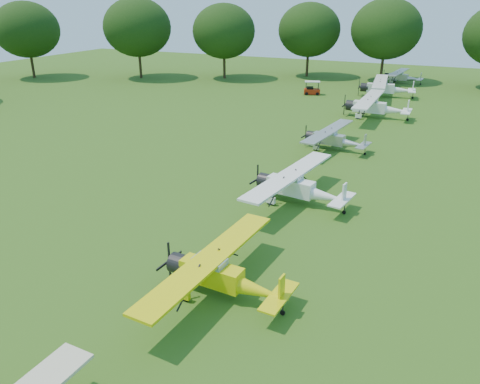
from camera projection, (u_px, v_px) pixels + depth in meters
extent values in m
plane|color=#2E4F13|center=(262.00, 220.00, 29.06)|extent=(160.00, 160.00, 0.00)
cylinder|color=#322213|center=(382.00, 66.00, 76.50)|extent=(0.44, 0.44, 4.74)
ellipsoid|color=black|center=(386.00, 29.00, 74.27)|extent=(11.05, 11.05, 9.39)
cylinder|color=#322213|center=(307.00, 63.00, 81.28)|extent=(0.44, 0.44, 4.49)
ellipsoid|color=black|center=(309.00, 30.00, 79.17)|extent=(10.47, 10.47, 8.90)
cylinder|color=#322213|center=(224.00, 65.00, 79.27)|extent=(0.44, 0.44, 4.44)
ellipsoid|color=black|center=(224.00, 31.00, 77.18)|extent=(10.36, 10.36, 8.80)
cylinder|color=#322213|center=(140.00, 64.00, 79.67)|extent=(0.44, 0.44, 4.77)
ellipsoid|color=black|center=(137.00, 27.00, 77.42)|extent=(11.14, 11.14, 9.47)
cylinder|color=#322213|center=(32.00, 64.00, 79.87)|extent=(0.44, 0.44, 4.56)
ellipsoid|color=black|center=(27.00, 30.00, 77.72)|extent=(10.64, 10.64, 9.04)
cube|color=yellow|center=(212.00, 274.00, 21.57)|extent=(3.09, 1.11, 1.00)
cone|color=yellow|center=(261.00, 292.00, 20.49)|extent=(2.71, 1.03, 0.85)
cube|color=#8CA5B2|center=(210.00, 263.00, 21.41)|extent=(1.57, 0.97, 0.52)
cylinder|color=black|center=(180.00, 264.00, 22.37)|extent=(0.92, 1.04, 0.99)
cube|color=black|center=(169.00, 261.00, 22.64)|extent=(0.06, 0.12, 1.99)
cube|color=yellow|center=(210.00, 259.00, 21.32)|extent=(2.05, 10.13, 0.13)
cube|color=yellow|center=(282.00, 289.00, 19.88)|extent=(0.13, 0.53, 1.23)
cube|color=yellow|center=(279.00, 296.00, 20.09)|extent=(0.98, 2.70, 0.09)
cylinder|color=black|center=(184.00, 295.00, 21.22)|extent=(0.58, 0.19, 0.57)
cylinder|color=black|center=(212.00, 270.00, 23.14)|extent=(0.58, 0.19, 0.57)
cylinder|color=black|center=(283.00, 313.00, 20.31)|extent=(0.23, 0.09, 0.23)
cube|color=white|center=(291.00, 187.00, 31.34)|extent=(3.34, 1.39, 1.06)
cone|color=white|center=(329.00, 197.00, 30.05)|extent=(2.93, 1.28, 0.91)
cube|color=#8CA5B2|center=(290.00, 178.00, 31.18)|extent=(1.73, 1.14, 0.56)
cylinder|color=black|center=(266.00, 181.00, 32.30)|extent=(1.04, 1.16, 1.05)
cube|color=black|center=(258.00, 179.00, 32.62)|extent=(0.08, 0.13, 2.12)
cube|color=white|center=(290.00, 175.00, 31.08)|extent=(2.89, 10.82, 0.14)
cube|color=white|center=(344.00, 193.00, 29.35)|extent=(0.17, 0.56, 1.31)
cube|color=white|center=(342.00, 200.00, 29.57)|extent=(1.23, 2.92, 0.09)
cylinder|color=black|center=(271.00, 201.00, 31.05)|extent=(0.62, 0.24, 0.61)
cylinder|color=black|center=(288.00, 189.00, 33.02)|extent=(0.62, 0.24, 0.61)
cylinder|color=black|center=(344.00, 212.00, 29.80)|extent=(0.25, 0.11, 0.24)
cube|color=#B7B6BB|center=(329.00, 139.00, 42.34)|extent=(2.96, 1.20, 0.94)
cone|color=#B7B6BB|center=(355.00, 144.00, 41.20)|extent=(2.60, 1.11, 0.81)
cube|color=#8CA5B2|center=(328.00, 133.00, 42.19)|extent=(1.53, 1.00, 0.49)
cylinder|color=black|center=(311.00, 136.00, 43.17)|extent=(0.92, 1.03, 0.93)
cube|color=black|center=(306.00, 135.00, 43.46)|extent=(0.07, 0.11, 1.89)
cube|color=#B7B6BB|center=(328.00, 131.00, 42.10)|extent=(2.47, 9.61, 0.13)
cube|color=#B7B6BB|center=(365.00, 141.00, 40.59)|extent=(0.15, 0.50, 1.17)
cube|color=#B7B6BB|center=(364.00, 145.00, 40.79)|extent=(1.07, 2.59, 0.08)
cylinder|color=black|center=(316.00, 148.00, 42.07)|extent=(0.55, 0.21, 0.54)
cylinder|color=black|center=(326.00, 142.00, 43.83)|extent=(0.55, 0.21, 0.54)
cylinder|color=black|center=(365.00, 154.00, 40.99)|extent=(0.22, 0.10, 0.22)
cube|color=white|center=(369.00, 107.00, 53.54)|extent=(3.62, 1.10, 1.19)
cone|color=white|center=(397.00, 111.00, 52.44)|extent=(3.17, 1.04, 1.02)
cube|color=#8CA5B2|center=(369.00, 102.00, 53.35)|extent=(1.81, 1.05, 0.62)
cylinder|color=black|center=(351.00, 105.00, 54.36)|extent=(1.02, 1.18, 1.18)
cube|color=black|center=(344.00, 105.00, 54.64)|extent=(0.07, 0.14, 2.37)
cube|color=white|center=(369.00, 99.00, 53.24)|extent=(1.71, 11.99, 0.16)
cube|color=white|center=(408.00, 107.00, 51.79)|extent=(0.12, 0.62, 1.47)
cube|color=white|center=(406.00, 111.00, 52.03)|extent=(0.98, 3.17, 0.10)
cylinder|color=black|center=(358.00, 116.00, 53.03)|extent=(0.68, 0.18, 0.68)
cylinder|color=black|center=(363.00, 111.00, 55.40)|extent=(0.68, 0.18, 0.68)
cylinder|color=black|center=(407.00, 120.00, 52.30)|extent=(0.27, 0.09, 0.27)
cube|color=white|center=(380.00, 88.00, 64.65)|extent=(3.75, 1.50, 1.20)
cone|color=white|center=(404.00, 91.00, 63.83)|extent=(3.29, 1.39, 1.03)
cube|color=#8CA5B2|center=(380.00, 83.00, 64.44)|extent=(1.94, 1.26, 0.63)
cylinder|color=black|center=(364.00, 87.00, 65.28)|extent=(1.16, 1.30, 1.19)
cube|color=black|center=(359.00, 87.00, 65.49)|extent=(0.08, 0.14, 2.40)
cube|color=white|center=(380.00, 81.00, 64.33)|extent=(3.05, 12.21, 0.16)
cube|color=white|center=(413.00, 87.00, 63.28)|extent=(0.19, 0.64, 1.48)
cube|color=white|center=(412.00, 91.00, 63.51)|extent=(1.34, 3.29, 0.10)
cylinder|color=black|center=(372.00, 96.00, 63.99)|extent=(0.70, 0.26, 0.69)
cylinder|color=black|center=(374.00, 92.00, 66.49)|extent=(0.70, 0.26, 0.69)
cylinder|color=black|center=(412.00, 98.00, 63.81)|extent=(0.28, 0.12, 0.27)
cube|color=#B7B6BB|center=(398.00, 77.00, 75.20)|extent=(3.05, 1.18, 0.98)
cone|color=#B7B6BB|center=(414.00, 79.00, 74.07)|extent=(2.67, 1.10, 0.84)
cube|color=#8CA5B2|center=(398.00, 74.00, 75.05)|extent=(1.57, 1.00, 0.51)
cylinder|color=black|center=(387.00, 76.00, 76.03)|extent=(0.93, 1.05, 0.97)
cube|color=black|center=(384.00, 76.00, 76.32)|extent=(0.07, 0.12, 1.95)
cube|color=#B7B6BB|center=(398.00, 72.00, 74.96)|extent=(2.35, 9.94, 0.13)
cube|color=#B7B6BB|center=(421.00, 77.00, 73.45)|extent=(0.14, 0.52, 1.21)
cube|color=#B7B6BB|center=(420.00, 79.00, 73.66)|extent=(1.05, 2.67, 0.08)
cylinder|color=black|center=(391.00, 82.00, 74.90)|extent=(0.57, 0.20, 0.56)
cylinder|color=black|center=(395.00, 80.00, 76.74)|extent=(0.57, 0.20, 0.56)
cylinder|color=black|center=(420.00, 84.00, 73.87)|extent=(0.23, 0.10, 0.22)
cube|color=#B3240C|center=(312.00, 91.00, 66.42)|extent=(2.48, 1.86, 0.70)
cube|color=black|center=(310.00, 89.00, 66.29)|extent=(1.21, 1.34, 0.45)
cube|color=white|center=(312.00, 82.00, 65.89)|extent=(2.42, 1.92, 0.08)
cylinder|color=black|center=(307.00, 94.00, 66.01)|extent=(0.46, 0.28, 0.44)
cylinder|color=black|center=(306.00, 92.00, 67.15)|extent=(0.46, 0.28, 0.44)
cylinder|color=black|center=(317.00, 94.00, 65.87)|extent=(0.46, 0.28, 0.44)
cylinder|color=black|center=(317.00, 92.00, 67.01)|extent=(0.46, 0.28, 0.44)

